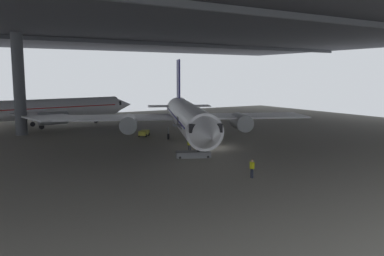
{
  "coord_description": "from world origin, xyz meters",
  "views": [
    {
      "loc": [
        -28.82,
        -42.57,
        9.54
      ],
      "look_at": [
        -2.68,
        1.44,
        2.68
      ],
      "focal_mm": 36.69,
      "sensor_mm": 36.0,
      "label": 1
    }
  ],
  "objects_px": {
    "airplane_distant": "(47,109)",
    "crew_worker_near_nose": "(252,167)",
    "boarding_stairs": "(193,151)",
    "crew_worker_by_stairs": "(190,144)",
    "baggage_tug": "(144,133)",
    "airplane_main": "(188,117)"
  },
  "relations": [
    {
      "from": "airplane_distant",
      "to": "crew_worker_near_nose",
      "type": "bearing_deg",
      "value": -79.22
    },
    {
      "from": "boarding_stairs",
      "to": "airplane_distant",
      "type": "relative_size",
      "value": 0.14
    },
    {
      "from": "crew_worker_near_nose",
      "to": "crew_worker_by_stairs",
      "type": "relative_size",
      "value": 1.13
    },
    {
      "from": "crew_worker_near_nose",
      "to": "airplane_distant",
      "type": "distance_m",
      "value": 49.25
    },
    {
      "from": "crew_worker_by_stairs",
      "to": "baggage_tug",
      "type": "bearing_deg",
      "value": 89.46
    },
    {
      "from": "crew_worker_by_stairs",
      "to": "crew_worker_near_nose",
      "type": "bearing_deg",
      "value": -96.27
    },
    {
      "from": "baggage_tug",
      "to": "airplane_distant",
      "type": "bearing_deg",
      "value": 119.22
    },
    {
      "from": "crew_worker_by_stairs",
      "to": "airplane_main",
      "type": "bearing_deg",
      "value": 62.0
    },
    {
      "from": "boarding_stairs",
      "to": "crew_worker_near_nose",
      "type": "distance_m",
      "value": 10.89
    },
    {
      "from": "airplane_distant",
      "to": "crew_worker_by_stairs",
      "type": "bearing_deg",
      "value": -72.47
    },
    {
      "from": "airplane_main",
      "to": "baggage_tug",
      "type": "height_order",
      "value": "airplane_main"
    },
    {
      "from": "crew_worker_near_nose",
      "to": "baggage_tug",
      "type": "distance_m",
      "value": 28.89
    },
    {
      "from": "crew_worker_near_nose",
      "to": "baggage_tug",
      "type": "bearing_deg",
      "value": 86.62
    },
    {
      "from": "crew_worker_by_stairs",
      "to": "boarding_stairs",
      "type": "bearing_deg",
      "value": -114.59
    },
    {
      "from": "crew_worker_near_nose",
      "to": "baggage_tug",
      "type": "relative_size",
      "value": 0.72
    },
    {
      "from": "airplane_main",
      "to": "crew_worker_by_stairs",
      "type": "relative_size",
      "value": 24.12
    },
    {
      "from": "boarding_stairs",
      "to": "crew_worker_by_stairs",
      "type": "relative_size",
      "value": 3.08
    },
    {
      "from": "airplane_distant",
      "to": "baggage_tug",
      "type": "bearing_deg",
      "value": -60.78
    },
    {
      "from": "boarding_stairs",
      "to": "baggage_tug",
      "type": "distance_m",
      "value": 18.02
    },
    {
      "from": "airplane_main",
      "to": "baggage_tug",
      "type": "distance_m",
      "value": 9.29
    },
    {
      "from": "airplane_main",
      "to": "baggage_tug",
      "type": "bearing_deg",
      "value": 112.08
    },
    {
      "from": "baggage_tug",
      "to": "crew_worker_near_nose",
      "type": "bearing_deg",
      "value": -93.38
    }
  ]
}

